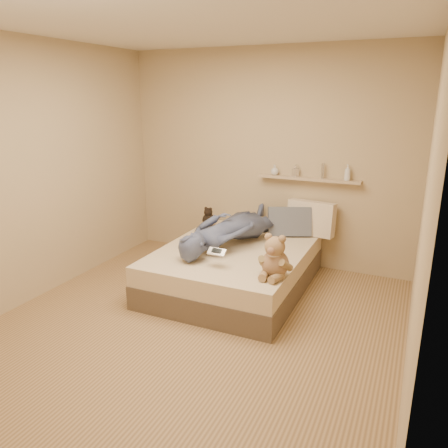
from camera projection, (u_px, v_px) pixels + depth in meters
The scene contains 10 objects.
room at pixel (192, 187), 3.67m from camera, with size 3.80×3.80×3.80m.
bed at pixel (235, 268), 4.79m from camera, with size 1.50×1.90×0.45m.
game_console at pixel (217, 252), 4.16m from camera, with size 0.18×0.08×0.06m.
teddy_bear at pixel (275, 259), 3.93m from camera, with size 0.34×0.33×0.41m.
dark_plush at pixel (209, 218), 5.50m from camera, with size 0.16×0.16×0.25m.
pillow_cream at pixel (311, 218), 5.15m from camera, with size 0.55×0.16×0.40m, color beige.
pillow_grey at pixel (289, 221), 5.12m from camera, with size 0.50×0.14×0.34m, color slate.
person at pixel (231, 228), 4.80m from camera, with size 0.57×1.57×0.38m, color #4C5777.
wall_shelf at pixel (309, 179), 5.12m from camera, with size 1.20×0.12×0.03m, color tan.
shelf_bottles at pixel (305, 171), 5.11m from camera, with size 0.97×0.12×0.18m.
Camera 1 is at (1.74, -3.17, 2.04)m, focal length 35.00 mm.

